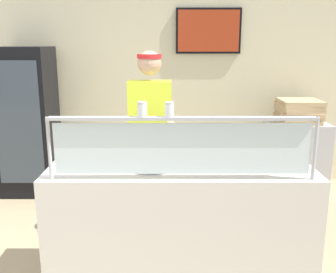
# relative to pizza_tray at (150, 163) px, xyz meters

# --- Properties ---
(ground_plane) EXTENTS (12.00, 12.00, 0.00)m
(ground_plane) POSITION_rel_pizza_tray_xyz_m (0.21, 0.63, -0.97)
(ground_plane) COLOR tan
(ground_plane) RESTS_ON ground
(shop_rear_unit) EXTENTS (6.32, 0.13, 2.70)m
(shop_rear_unit) POSITION_rel_pizza_tray_xyz_m (0.22, 2.35, 0.39)
(shop_rear_unit) COLOR beige
(shop_rear_unit) RESTS_ON ground
(serving_counter) EXTENTS (1.92, 0.70, 0.95)m
(serving_counter) POSITION_rel_pizza_tray_xyz_m (0.21, -0.02, -0.49)
(serving_counter) COLOR silver
(serving_counter) RESTS_ON ground
(sneeze_guard) EXTENTS (1.75, 0.06, 0.42)m
(sneeze_guard) POSITION_rel_pizza_tray_xyz_m (0.21, -0.31, 0.25)
(sneeze_guard) COLOR #B2B5BC
(sneeze_guard) RESTS_ON serving_counter
(pizza_tray) EXTENTS (0.46, 0.46, 0.04)m
(pizza_tray) POSITION_rel_pizza_tray_xyz_m (0.00, 0.00, 0.00)
(pizza_tray) COLOR #9EA0A8
(pizza_tray) RESTS_ON serving_counter
(pizza_server) EXTENTS (0.15, 0.29, 0.01)m
(pizza_server) POSITION_rel_pizza_tray_xyz_m (0.01, -0.02, 0.02)
(pizza_server) COLOR #ADAFB7
(pizza_server) RESTS_ON pizza_tray
(parmesan_shaker) EXTENTS (0.06, 0.06, 0.10)m
(parmesan_shaker) POSITION_rel_pizza_tray_xyz_m (-0.04, -0.31, 0.45)
(parmesan_shaker) COLOR white
(parmesan_shaker) RESTS_ON sneeze_guard
(pepper_flake_shaker) EXTENTS (0.06, 0.06, 0.10)m
(pepper_flake_shaker) POSITION_rel_pizza_tray_xyz_m (0.13, -0.31, 0.44)
(pepper_flake_shaker) COLOR white
(pepper_flake_shaker) RESTS_ON sneeze_guard
(worker_figure) EXTENTS (0.41, 0.50, 1.76)m
(worker_figure) POSITION_rel_pizza_tray_xyz_m (-0.04, 0.68, 0.04)
(worker_figure) COLOR #23232D
(worker_figure) RESTS_ON ground
(drink_fridge) EXTENTS (0.62, 0.63, 1.78)m
(drink_fridge) POSITION_rel_pizza_tray_xyz_m (-1.59, 1.91, -0.08)
(drink_fridge) COLOR black
(drink_fridge) RESTS_ON ground
(prep_shelf) EXTENTS (0.70, 0.55, 0.89)m
(prep_shelf) POSITION_rel_pizza_tray_xyz_m (1.68, 1.86, -0.52)
(prep_shelf) COLOR #B7BABF
(prep_shelf) RESTS_ON ground
(pizza_box_stack) EXTENTS (0.50, 0.49, 0.27)m
(pizza_box_stack) POSITION_rel_pizza_tray_xyz_m (1.69, 1.86, 0.06)
(pizza_box_stack) COLOR tan
(pizza_box_stack) RESTS_ON prep_shelf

